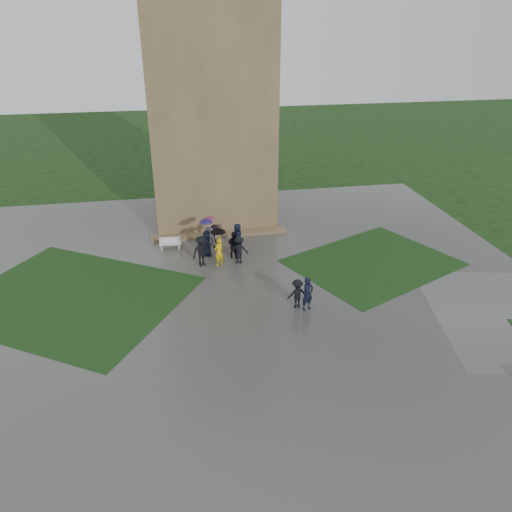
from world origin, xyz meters
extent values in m
plane|color=black|center=(0.00, 0.00, 0.00)|extent=(120.00, 120.00, 0.00)
cube|color=#3B3B38|center=(0.00, 2.00, 0.01)|extent=(34.00, 34.00, 0.02)
cube|color=black|center=(-8.50, 4.00, 0.03)|extent=(14.10, 13.46, 0.01)
cube|color=black|center=(8.50, 5.00, 0.03)|extent=(11.12, 10.15, 0.01)
cube|color=brown|center=(0.00, 15.00, 9.00)|extent=(8.00, 8.00, 18.00)
cube|color=brown|center=(0.00, 10.60, 0.13)|extent=(9.00, 0.80, 0.22)
cube|color=silver|center=(-3.28, 8.98, 0.41)|extent=(1.37, 0.49, 0.05)
cube|color=silver|center=(-3.82, 9.01, 0.21)|extent=(0.09, 0.36, 0.38)
cube|color=silver|center=(-2.75, 8.94, 0.21)|extent=(0.09, 0.36, 0.38)
cube|color=silver|center=(-3.27, 9.17, 0.62)|extent=(1.34, 0.13, 0.36)
imported|color=black|center=(0.49, 7.25, 0.85)|extent=(0.91, 0.88, 1.67)
imported|color=black|center=(0.89, 8.43, 0.85)|extent=(0.63, 0.86, 1.65)
imported|color=black|center=(-0.51, 8.85, 0.78)|extent=(0.54, 1.00, 1.53)
imported|color=#47464C|center=(-0.87, 8.35, 0.83)|extent=(1.00, 1.17, 1.62)
imported|color=black|center=(-1.09, 7.78, 0.82)|extent=(0.67, 0.87, 1.60)
imported|color=black|center=(-1.50, 6.48, 0.95)|extent=(1.34, 1.06, 1.85)
imported|color=#E5B70D|center=(-0.51, 6.34, 0.87)|extent=(0.74, 0.69, 1.70)
imported|color=black|center=(0.68, 6.45, 0.85)|extent=(1.15, 0.72, 1.67)
imported|color=#CA538E|center=(-0.87, 8.35, 2.02)|extent=(0.74, 0.74, 0.65)
imported|color=#433592|center=(-1.09, 7.78, 2.06)|extent=(0.78, 0.78, 0.69)
imported|color=black|center=(-0.51, 6.34, 1.99)|extent=(0.84, 0.84, 0.73)
imported|color=black|center=(3.25, 0.72, 0.90)|extent=(0.76, 0.65, 1.76)
imported|color=black|center=(2.80, 1.01, 0.79)|extent=(1.05, 0.63, 1.54)
camera|label=1|loc=(-3.07, -19.77, 13.39)|focal=35.00mm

